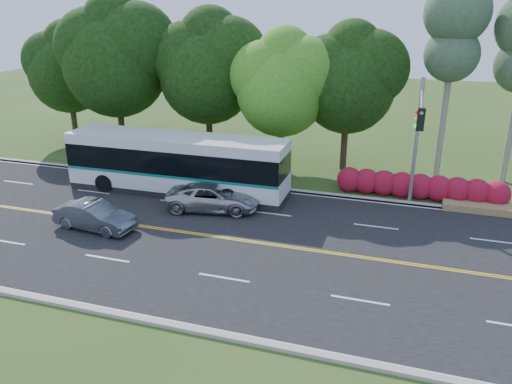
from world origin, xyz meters
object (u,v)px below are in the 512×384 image
(traffic_signal, at_px, (418,130))
(transit_bus, at_px, (177,165))
(suv, at_px, (213,197))
(sedan, at_px, (95,216))

(traffic_signal, bearing_deg, transit_bus, -178.42)
(traffic_signal, bearing_deg, suv, -167.58)
(transit_bus, xyz_separation_m, sedan, (-1.59, -6.01, -1.00))
(traffic_signal, relative_size, transit_bus, 0.54)
(transit_bus, relative_size, suv, 2.60)
(traffic_signal, xyz_separation_m, sedan, (-14.77, -6.37, -3.96))
(sedan, bearing_deg, transit_bus, -9.38)
(transit_bus, height_order, suv, transit_bus)
(sedan, bearing_deg, suv, -42.70)
(transit_bus, bearing_deg, sedan, -105.31)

